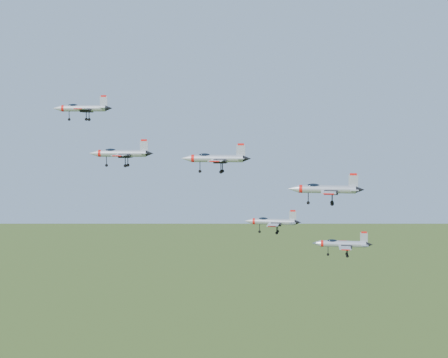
{
  "coord_description": "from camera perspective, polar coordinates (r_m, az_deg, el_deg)",
  "views": [
    {
      "loc": [
        2.98,
        -108.11,
        146.15
      ],
      "look_at": [
        5.02,
        -1.32,
        138.15
      ],
      "focal_mm": 50.0,
      "sensor_mm": 36.0,
      "label": 1
    }
  ],
  "objects": [
    {
      "name": "jet_right_low",
      "position": [
        94.14,
        9.21,
        -0.91
      ],
      "size": [
        11.34,
        9.51,
        3.04
      ],
      "rotation": [
        0.0,
        0.0,
        -0.18
      ],
      "color": "#A3A7AF"
    },
    {
      "name": "jet_left_low",
      "position": [
        116.45,
        4.4,
        -3.9
      ],
      "size": [
        10.61,
        8.92,
        2.85
      ],
      "rotation": [
        0.0,
        0.0,
        -0.2
      ],
      "color": "#A3A7AF"
    },
    {
      "name": "jet_lead",
      "position": [
        120.07,
        -12.86,
        6.33
      ],
      "size": [
        11.31,
        9.34,
        3.02
      ],
      "rotation": [
        0.0,
        0.0,
        -0.06
      ],
      "color": "#A3A7AF"
    },
    {
      "name": "jet_left_high",
      "position": [
        114.39,
        -9.46,
        2.34
      ],
      "size": [
        11.93,
        9.89,
        3.19
      ],
      "rotation": [
        0.0,
        0.0,
        -0.08
      ],
      "color": "#A3A7AF"
    },
    {
      "name": "jet_right_high",
      "position": [
        94.74,
        -0.82,
        1.9
      ],
      "size": [
        10.79,
        9.0,
        2.89
      ],
      "rotation": [
        0.0,
        0.0,
        -0.14
      ],
      "color": "#A3A7AF"
    },
    {
      "name": "jet_trail",
      "position": [
        112.84,
        10.68,
        -5.84
      ],
      "size": [
        10.72,
        8.97,
        2.87
      ],
      "rotation": [
        0.0,
        0.0,
        -0.15
      ],
      "color": "#A3A7AF"
    }
  ]
}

